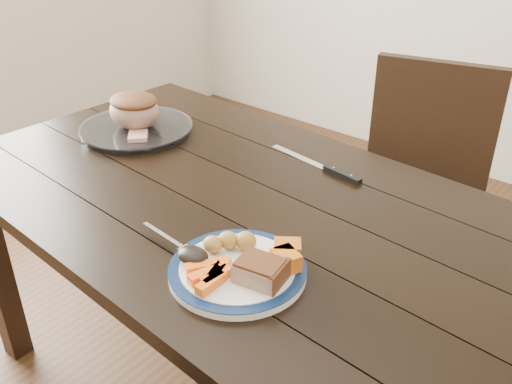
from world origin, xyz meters
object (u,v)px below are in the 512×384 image
Objects in this scene: dinner_plate at (238,271)px; roast_joint at (134,111)px; dining_table at (237,227)px; fork at (173,242)px; serving_platter at (137,130)px; carving_knife at (331,170)px; chair_far at (419,187)px; pork_slice at (260,272)px.

roast_joint is (-0.72, 0.34, 0.06)m from dinner_plate.
dining_table is 5.86× the size of dinner_plate.
dinner_plate is 1.58× the size of fork.
dinner_plate is 0.79m from serving_platter.
carving_knife is (0.06, 0.52, -0.01)m from fork.
dinner_plate is 0.88× the size of carving_knife.
chair_far is 10.42× the size of pork_slice.
dinner_plate is 3.15× the size of pork_slice.
dining_table is 9.98× the size of roast_joint.
carving_knife is (-0.07, -0.47, 0.23)m from chair_far.
serving_platter is 2.06× the size of roast_joint.
roast_joint is (-0.78, 0.34, 0.03)m from pork_slice.
fork is at bearing -33.29° from serving_platter.
serving_platter is at bearing 156.11° from pork_slice.
roast_joint is at bearing 154.62° from dinner_plate.
roast_joint is (-0.68, -0.63, 0.30)m from chair_far.
fork is at bearing 68.23° from chair_far.
chair_far reaches higher than roast_joint.
fork is at bearing -175.42° from pork_slice.
fork reaches higher than serving_platter.
pork_slice reaches higher than serving_platter.
dining_table is 0.77m from chair_far.
pork_slice is (0.10, -0.98, 0.27)m from chair_far.
fork reaches higher than dinner_plate.
dinner_plate reaches higher than carving_knife.
fork is (-0.13, -1.00, 0.25)m from chair_far.
chair_far is at bearing 76.48° from dining_table.
dinner_plate is (0.21, -0.24, 0.10)m from dining_table.
carving_knife is at bearing 101.37° from dinner_plate.
chair_far is 3.31× the size of dinner_plate.
chair_far is at bearing 89.59° from carving_knife.
dining_table is at bearing 105.18° from fork.
roast_joint reaches higher than fork.
roast_joint reaches higher than carving_knife.
dinner_plate is at bearing -48.40° from dining_table.
roast_joint is (-0.55, 0.36, 0.05)m from fork.
dining_table is at bearing 138.42° from pork_slice.
chair_far is 0.98m from roast_joint.
dining_table is 0.54m from roast_joint.
dinner_plate is at bearing -25.38° from roast_joint.
chair_far is 1.02m from pork_slice.
roast_joint is at bearing -157.49° from carving_knife.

